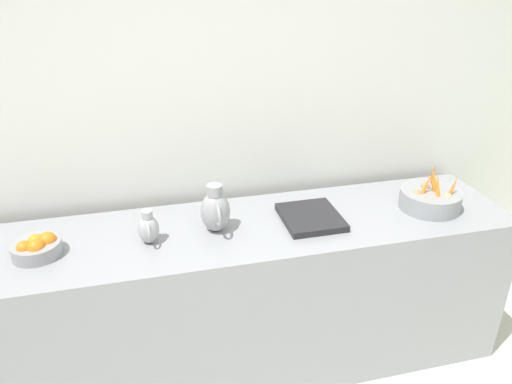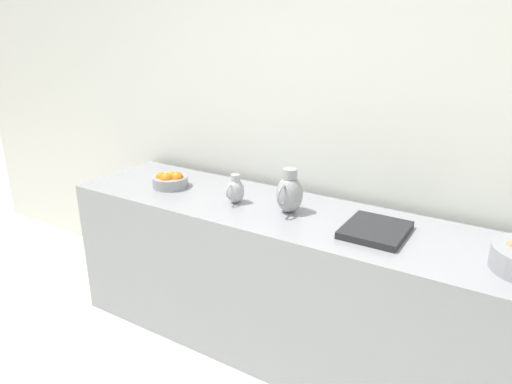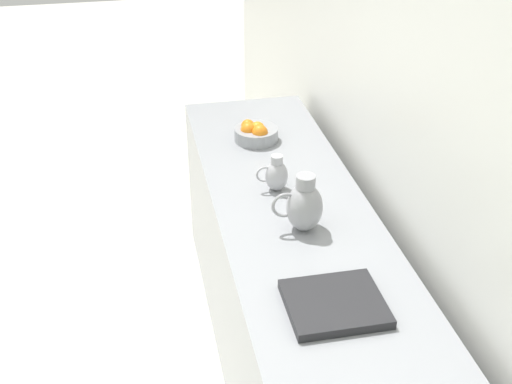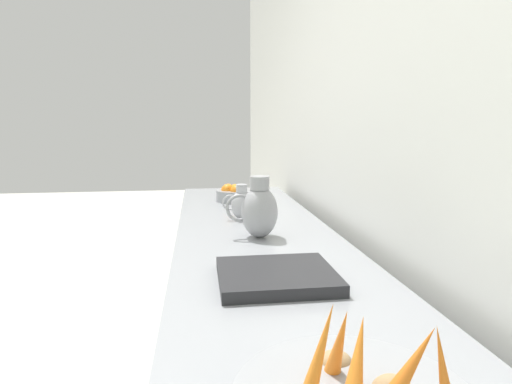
% 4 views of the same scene
% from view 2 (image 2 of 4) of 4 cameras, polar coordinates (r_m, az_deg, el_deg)
% --- Properties ---
extents(tile_wall_left, '(0.10, 8.18, 3.00)m').
position_cam_2_polar(tile_wall_left, '(2.71, 20.47, 9.80)').
color(tile_wall_left, silver).
rests_on(tile_wall_left, ground_plane).
extents(prep_counter, '(0.68, 2.99, 0.92)m').
position_cam_2_polar(prep_counter, '(2.81, 5.64, -11.47)').
color(prep_counter, gray).
rests_on(prep_counter, ground_plane).
extents(orange_bowl, '(0.23, 0.23, 0.11)m').
position_cam_2_polar(orange_bowl, '(3.07, -10.40, 1.41)').
color(orange_bowl, gray).
rests_on(orange_bowl, prep_counter).
extents(metal_pitcher_tall, '(0.21, 0.15, 0.25)m').
position_cam_2_polar(metal_pitcher_tall, '(2.60, 4.08, -0.11)').
color(metal_pitcher_tall, '#939399').
rests_on(metal_pitcher_tall, prep_counter).
extents(metal_pitcher_short, '(0.15, 0.10, 0.17)m').
position_cam_2_polar(metal_pitcher_short, '(2.75, -2.53, 0.23)').
color(metal_pitcher_short, '#A3A3A8').
rests_on(metal_pitcher_short, prep_counter).
extents(counter_sink_basin, '(0.34, 0.30, 0.04)m').
position_cam_2_polar(counter_sink_basin, '(2.45, 14.33, -4.50)').
color(counter_sink_basin, '#232326').
rests_on(counter_sink_basin, prep_counter).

